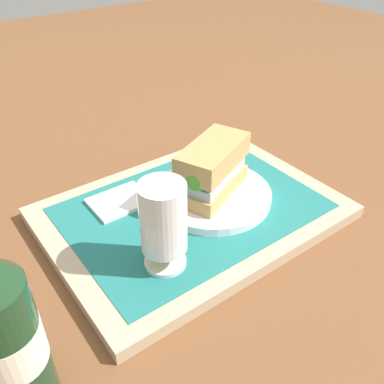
# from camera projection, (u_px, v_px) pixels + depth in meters

# --- Properties ---
(ground_plane) EXTENTS (3.00, 3.00, 0.00)m
(ground_plane) POSITION_uv_depth(u_px,v_px,m) (192.00, 218.00, 0.67)
(ground_plane) COLOR brown
(tray) EXTENTS (0.44, 0.32, 0.02)m
(tray) POSITION_uv_depth(u_px,v_px,m) (192.00, 213.00, 0.67)
(tray) COLOR tan
(tray) RESTS_ON ground_plane
(placemat) EXTENTS (0.38, 0.27, 0.00)m
(placemat) POSITION_uv_depth(u_px,v_px,m) (192.00, 207.00, 0.66)
(placemat) COLOR #1E6B66
(placemat) RESTS_ON tray
(plate) EXTENTS (0.19, 0.19, 0.01)m
(plate) POSITION_uv_depth(u_px,v_px,m) (213.00, 195.00, 0.67)
(plate) COLOR white
(plate) RESTS_ON placemat
(sandwich) EXTENTS (0.14, 0.11, 0.08)m
(sandwich) POSITION_uv_depth(u_px,v_px,m) (213.00, 170.00, 0.64)
(sandwich) COLOR tan
(sandwich) RESTS_ON plate
(beer_glass) EXTENTS (0.06, 0.06, 0.12)m
(beer_glass) POSITION_uv_depth(u_px,v_px,m) (163.00, 223.00, 0.52)
(beer_glass) COLOR silver
(beer_glass) RESTS_ON placemat
(napkin_folded) EXTENTS (0.09, 0.07, 0.01)m
(napkin_folded) POSITION_uv_depth(u_px,v_px,m) (120.00, 201.00, 0.67)
(napkin_folded) COLOR white
(napkin_folded) RESTS_ON placemat
(beer_bottle) EXTENTS (0.07, 0.07, 0.27)m
(beer_bottle) POSITION_uv_depth(u_px,v_px,m) (4.00, 335.00, 0.37)
(beer_bottle) COLOR #19381E
(beer_bottle) RESTS_ON ground_plane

